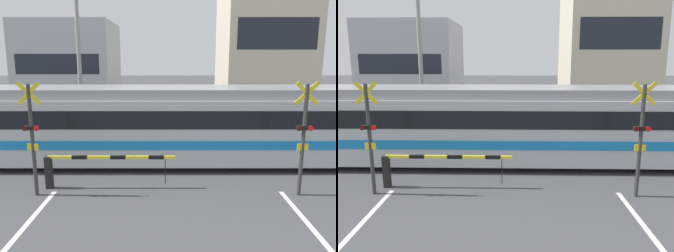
% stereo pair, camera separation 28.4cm
% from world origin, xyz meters
% --- Properties ---
extents(rail_track_near, '(50.00, 0.10, 0.08)m').
position_xyz_m(rail_track_near, '(0.00, 8.72, 0.04)').
color(rail_track_near, '#5B564C').
rests_on(rail_track_near, ground_plane).
extents(rail_track_far, '(50.00, 0.10, 0.08)m').
position_xyz_m(rail_track_far, '(0.00, 10.15, 0.04)').
color(rail_track_far, '#5B564C').
rests_on(rail_track_far, ground_plane).
extents(commuter_train, '(20.53, 3.04, 2.98)m').
position_xyz_m(commuter_train, '(-0.32, 9.43, 1.60)').
color(commuter_train, '#B7BCC1').
rests_on(commuter_train, ground_plane).
extents(crossing_barrier_near, '(4.10, 0.20, 1.07)m').
position_xyz_m(crossing_barrier_near, '(-2.64, 6.68, 0.79)').
color(crossing_barrier_near, black).
rests_on(crossing_barrier_near, ground_plane).
extents(crossing_barrier_far, '(4.10, 0.20, 1.07)m').
position_xyz_m(crossing_barrier_far, '(2.64, 12.03, 0.79)').
color(crossing_barrier_far, black).
rests_on(crossing_barrier_far, ground_plane).
extents(crossing_signal_left, '(0.68, 0.15, 3.42)m').
position_xyz_m(crossing_signal_left, '(-3.95, 6.14, 1.89)').
color(crossing_signal_left, '#333333').
rests_on(crossing_signal_left, ground_plane).
extents(crossing_signal_right, '(0.68, 0.15, 3.42)m').
position_xyz_m(crossing_signal_right, '(3.95, 6.14, 1.89)').
color(crossing_signal_right, '#333333').
rests_on(crossing_signal_right, ground_plane).
extents(pedestrian, '(0.38, 0.22, 1.58)m').
position_xyz_m(pedestrian, '(-0.56, 15.08, 0.90)').
color(pedestrian, brown).
rests_on(pedestrian, ground_plane).
extents(building_left_of_street, '(6.75, 6.45, 6.73)m').
position_xyz_m(building_left_of_street, '(-7.48, 22.51, 3.37)').
color(building_left_of_street, '#B2B7BC').
rests_on(building_left_of_street, ground_plane).
extents(building_right_of_street, '(6.36, 6.45, 10.35)m').
position_xyz_m(building_right_of_street, '(7.29, 22.51, 5.18)').
color(building_right_of_street, beige).
rests_on(building_right_of_street, ground_plane).
extents(utility_pole_streetside, '(0.22, 0.22, 7.32)m').
position_xyz_m(utility_pole_streetside, '(-4.70, 14.53, 3.66)').
color(utility_pole_streetside, gray).
rests_on(utility_pole_streetside, ground_plane).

